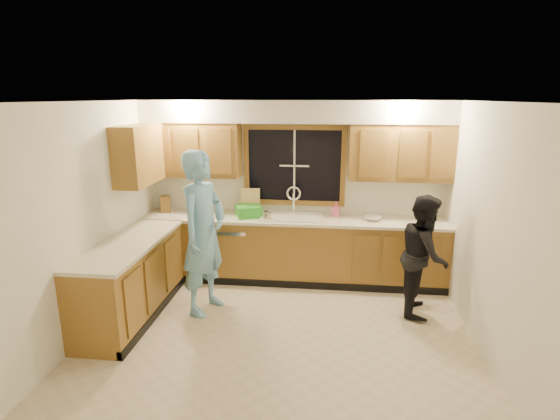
{
  "coord_description": "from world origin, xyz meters",
  "views": [
    {
      "loc": [
        0.49,
        -4.2,
        2.55
      ],
      "look_at": [
        -0.06,
        0.65,
        1.27
      ],
      "focal_mm": 28.0,
      "sensor_mm": 36.0,
      "label": 1
    }
  ],
  "objects_px": {
    "dish_crate": "(249,211)",
    "soap_bottle": "(336,209)",
    "dishwasher": "(233,250)",
    "bowl": "(373,218)",
    "man": "(203,233)",
    "stove": "(108,301)",
    "woman": "(424,255)",
    "sink": "(292,221)",
    "knife_block": "(166,204)"
  },
  "relations": [
    {
      "from": "dish_crate",
      "to": "soap_bottle",
      "type": "bearing_deg",
      "value": 7.32
    },
    {
      "from": "sink",
      "to": "dish_crate",
      "type": "height_order",
      "value": "sink"
    },
    {
      "from": "sink",
      "to": "woman",
      "type": "bearing_deg",
      "value": -25.47
    },
    {
      "from": "man",
      "to": "soap_bottle",
      "type": "relative_size",
      "value": 9.4
    },
    {
      "from": "knife_block",
      "to": "soap_bottle",
      "type": "xyz_separation_m",
      "value": [
        2.45,
        0.07,
        -0.02
      ]
    },
    {
      "from": "dish_crate",
      "to": "soap_bottle",
      "type": "distance_m",
      "value": 1.22
    },
    {
      "from": "dish_crate",
      "to": "knife_block",
      "type": "bearing_deg",
      "value": 175.99
    },
    {
      "from": "knife_block",
      "to": "bowl",
      "type": "xyz_separation_m",
      "value": [
        2.94,
        -0.1,
        -0.09
      ]
    },
    {
      "from": "man",
      "to": "soap_bottle",
      "type": "bearing_deg",
      "value": -34.43
    },
    {
      "from": "woman",
      "to": "soap_bottle",
      "type": "relative_size",
      "value": 6.95
    },
    {
      "from": "knife_block",
      "to": "dish_crate",
      "type": "distance_m",
      "value": 1.24
    },
    {
      "from": "sink",
      "to": "soap_bottle",
      "type": "bearing_deg",
      "value": 14.01
    },
    {
      "from": "dishwasher",
      "to": "sink",
      "type": "bearing_deg",
      "value": 0.99
    },
    {
      "from": "man",
      "to": "woman",
      "type": "relative_size",
      "value": 1.35
    },
    {
      "from": "stove",
      "to": "bowl",
      "type": "distance_m",
      "value": 3.45
    },
    {
      "from": "stove",
      "to": "bowl",
      "type": "xyz_separation_m",
      "value": [
        2.9,
        1.81,
        0.5
      ]
    },
    {
      "from": "dishwasher",
      "to": "dish_crate",
      "type": "xyz_separation_m",
      "value": [
        0.24,
        0.01,
        0.59
      ]
    },
    {
      "from": "dishwasher",
      "to": "soap_bottle",
      "type": "height_order",
      "value": "soap_bottle"
    },
    {
      "from": "dishwasher",
      "to": "man",
      "type": "xyz_separation_m",
      "value": [
        -0.12,
        -1.01,
        0.57
      ]
    },
    {
      "from": "woman",
      "to": "soap_bottle",
      "type": "xyz_separation_m",
      "value": [
        -1.04,
        0.93,
        0.3
      ]
    },
    {
      "from": "dish_crate",
      "to": "stove",
      "type": "bearing_deg",
      "value": -123.11
    },
    {
      "from": "soap_bottle",
      "to": "woman",
      "type": "bearing_deg",
      "value": -41.87
    },
    {
      "from": "bowl",
      "to": "dish_crate",
      "type": "bearing_deg",
      "value": 179.56
    },
    {
      "from": "woman",
      "to": "dish_crate",
      "type": "bearing_deg",
      "value": 80.19
    },
    {
      "from": "sink",
      "to": "dish_crate",
      "type": "bearing_deg",
      "value": -179.43
    },
    {
      "from": "sink",
      "to": "dishwasher",
      "type": "bearing_deg",
      "value": -179.01
    },
    {
      "from": "sink",
      "to": "dishwasher",
      "type": "distance_m",
      "value": 0.96
    },
    {
      "from": "stove",
      "to": "soap_bottle",
      "type": "xyz_separation_m",
      "value": [
        2.4,
        1.97,
        0.57
      ]
    },
    {
      "from": "dishwasher",
      "to": "knife_block",
      "type": "height_order",
      "value": "knife_block"
    },
    {
      "from": "woman",
      "to": "knife_block",
      "type": "height_order",
      "value": "woman"
    },
    {
      "from": "woman",
      "to": "dish_crate",
      "type": "relative_size",
      "value": 4.35
    },
    {
      "from": "knife_block",
      "to": "soap_bottle",
      "type": "distance_m",
      "value": 2.45
    },
    {
      "from": "soap_bottle",
      "to": "bowl",
      "type": "height_order",
      "value": "soap_bottle"
    },
    {
      "from": "man",
      "to": "bowl",
      "type": "xyz_separation_m",
      "value": [
        2.06,
        1.01,
        -0.04
      ]
    },
    {
      "from": "stove",
      "to": "bowl",
      "type": "bearing_deg",
      "value": 31.93
    },
    {
      "from": "man",
      "to": "dishwasher",
      "type": "bearing_deg",
      "value": 12.12
    },
    {
      "from": "dish_crate",
      "to": "dishwasher",
      "type": "bearing_deg",
      "value": -177.93
    },
    {
      "from": "woman",
      "to": "bowl",
      "type": "distance_m",
      "value": 0.96
    },
    {
      "from": "stove",
      "to": "woman",
      "type": "height_order",
      "value": "woman"
    },
    {
      "from": "woman",
      "to": "dish_crate",
      "type": "distance_m",
      "value": 2.4
    },
    {
      "from": "dishwasher",
      "to": "bowl",
      "type": "relative_size",
      "value": 3.67
    },
    {
      "from": "woman",
      "to": "soap_bottle",
      "type": "height_order",
      "value": "woman"
    },
    {
      "from": "dishwasher",
      "to": "dish_crate",
      "type": "bearing_deg",
      "value": 2.07
    },
    {
      "from": "dishwasher",
      "to": "man",
      "type": "relative_size",
      "value": 0.42
    },
    {
      "from": "knife_block",
      "to": "sink",
      "type": "bearing_deg",
      "value": -16.6
    },
    {
      "from": "dishwasher",
      "to": "knife_block",
      "type": "xyz_separation_m",
      "value": [
        -1.0,
        0.09,
        0.63
      ]
    },
    {
      "from": "stove",
      "to": "woman",
      "type": "relative_size",
      "value": 0.62
    },
    {
      "from": "stove",
      "to": "man",
      "type": "height_order",
      "value": "man"
    },
    {
      "from": "man",
      "to": "sink",
      "type": "bearing_deg",
      "value": -24.6
    },
    {
      "from": "dishwasher",
      "to": "knife_block",
      "type": "distance_m",
      "value": 1.18
    }
  ]
}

